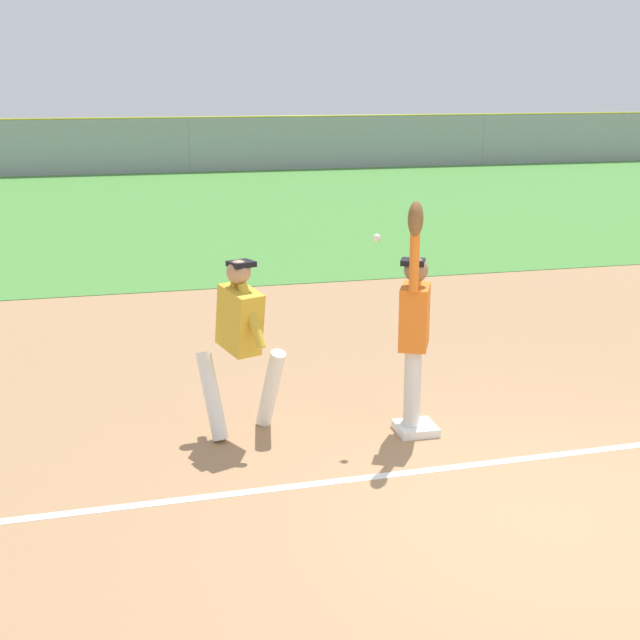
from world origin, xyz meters
TOP-DOWN VIEW (x-y plane):
  - ground_plane at (0.00, 0.00)m, footprint 82.14×82.14m
  - outfield_grass at (0.00, 17.61)m, footprint 46.33×18.54m
  - first_base at (-0.39, 1.90)m, footprint 0.39×0.39m
  - fielder at (-0.41, 1.96)m, footprint 0.48×0.85m
  - runner at (-2.03, 2.28)m, footprint 0.88×0.81m
  - baseball at (-0.74, 2.14)m, footprint 0.07×0.07m
  - outfield_fence at (-0.00, 26.88)m, footprint 46.41×0.08m
  - parked_car_tan at (-2.05, 30.66)m, footprint 4.53×2.38m
  - parked_car_white at (4.66, 31.21)m, footprint 4.41×2.13m
  - parked_car_red at (11.13, 30.87)m, footprint 4.54×2.39m

SIDE VIEW (x-z plane):
  - ground_plane at x=0.00m, z-range 0.00..0.00m
  - outfield_grass at x=0.00m, z-range 0.00..0.01m
  - first_base at x=-0.39m, z-range 0.00..0.08m
  - parked_car_tan at x=-2.05m, z-range 0.05..1.30m
  - parked_car_white at x=4.66m, z-range 0.05..1.30m
  - parked_car_red at x=11.13m, z-range 0.05..1.30m
  - runner at x=-2.03m, z-range 0.14..1.86m
  - outfield_fence at x=0.00m, z-range 0.00..1.99m
  - fielder at x=-0.41m, z-range -0.02..2.26m
  - baseball at x=-0.74m, z-range 1.86..1.93m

